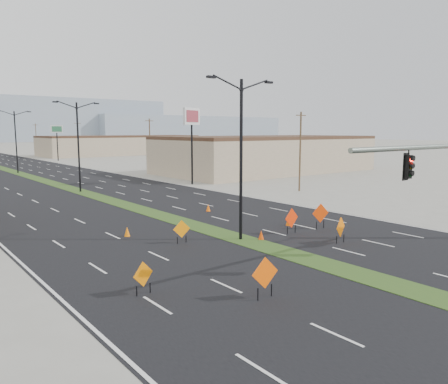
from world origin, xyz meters
TOP-DOWN VIEW (x-y plane):
  - ground at (0.00, 0.00)m, footprint 600.00×600.00m
  - building_se_near at (34.00, 45.00)m, footprint 36.00×18.00m
  - building_se_far at (38.00, 110.00)m, footprint 44.00×16.00m
  - mesa_east at (180.00, 290.00)m, footprint 160.00×50.00m
  - streetlight_0 at (0.00, 12.00)m, footprint 5.15×0.24m
  - streetlight_1 at (0.00, 40.00)m, footprint 5.15×0.24m
  - streetlight_2 at (0.00, 68.00)m, footprint 5.15×0.24m
  - utility_pole_0 at (20.00, 25.00)m, footprint 1.60×0.20m
  - utility_pole_1 at (20.00, 60.00)m, footprint 1.60×0.20m
  - utility_pole_2 at (20.00, 95.00)m, footprint 1.60×0.20m
  - utility_pole_3 at (20.00, 130.00)m, footprint 1.60×0.20m
  - construction_sign_0 at (-9.36, 7.38)m, footprint 1.06×0.34m
  - construction_sign_1 at (-5.63, 3.88)m, footprint 1.33×0.16m
  - construction_sign_2 at (-3.44, 13.57)m, footprint 1.07×0.28m
  - construction_sign_3 at (4.21, 7.48)m, footprint 1.21×0.37m
  - construction_sign_4 at (3.71, 11.08)m, footprint 1.31×0.15m
  - construction_sign_5 at (6.45, 10.88)m, footprint 1.33×0.38m
  - cone_0 at (0.96, 11.12)m, footprint 0.47×0.47m
  - cone_1 at (5.43, 12.96)m, footprint 0.54×0.54m
  - cone_2 at (4.21, 21.21)m, footprint 0.50×0.50m
  - cone_3 at (-5.30, 17.26)m, footprint 0.42×0.42m
  - pole_sign_east_near at (14.00, 38.02)m, footprint 3.11×1.41m
  - pole_sign_east_far at (14.93, 94.48)m, footprint 2.60×1.32m

SIDE VIEW (x-z plane):
  - ground at x=0.00m, z-range 0.00..0.00m
  - cone_0 at x=0.96m, z-range 0.00..0.63m
  - cone_2 at x=4.21m, z-range 0.00..0.64m
  - cone_3 at x=-5.30m, z-range 0.00..0.64m
  - cone_1 at x=5.43m, z-range 0.00..0.67m
  - construction_sign_0 at x=-9.36m, z-range 0.12..1.57m
  - construction_sign_2 at x=-3.44m, z-range 0.12..1.57m
  - construction_sign_3 at x=4.21m, z-range 0.15..1.80m
  - construction_sign_4 at x=3.71m, z-range 0.16..1.91m
  - construction_sign_1 at x=-5.63m, z-range 0.16..1.94m
  - construction_sign_5 at x=6.45m, z-range 0.17..1.98m
  - building_se_far at x=38.00m, z-range 0.00..5.00m
  - building_se_near at x=34.00m, z-range 0.00..5.50m
  - utility_pole_0 at x=20.00m, z-range 0.17..9.17m
  - utility_pole_1 at x=20.00m, z-range 0.17..9.17m
  - utility_pole_2 at x=20.00m, z-range 0.17..9.17m
  - utility_pole_3 at x=20.00m, z-range 0.17..9.17m
  - streetlight_0 at x=0.00m, z-range 0.41..10.43m
  - streetlight_1 at x=0.00m, z-range 0.41..10.43m
  - streetlight_2 at x=0.00m, z-range 0.41..10.43m
  - pole_sign_east_far at x=14.93m, z-range 2.49..10.65m
  - pole_sign_east_near at x=14.00m, z-range 3.10..12.87m
  - mesa_east at x=180.00m, z-range 0.00..18.00m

